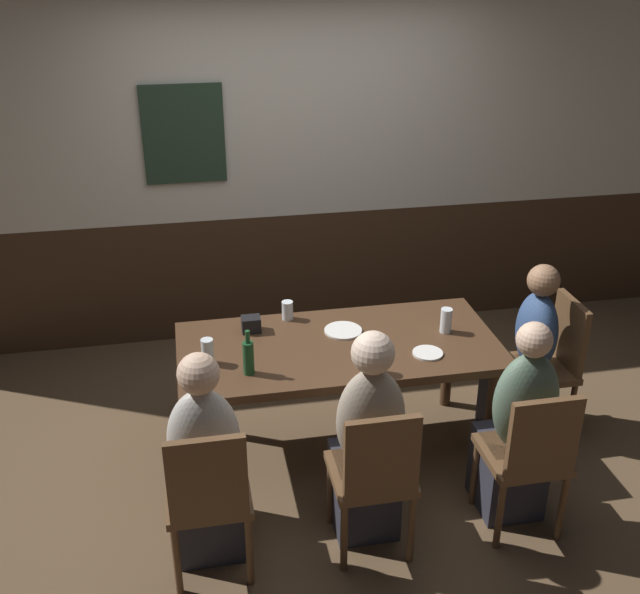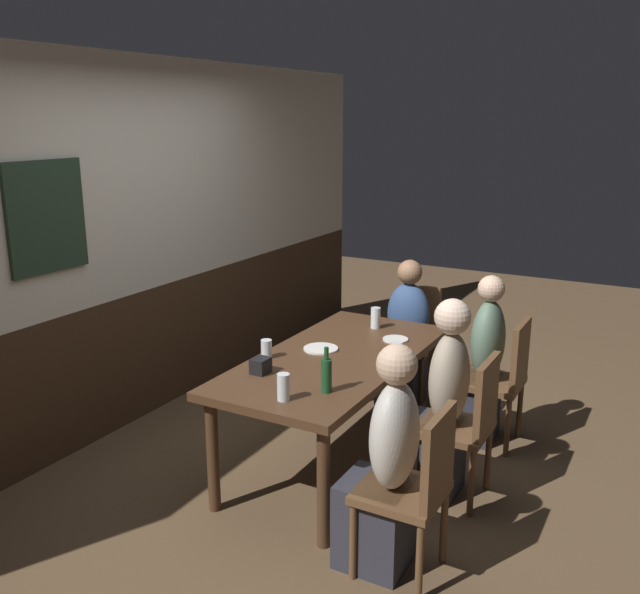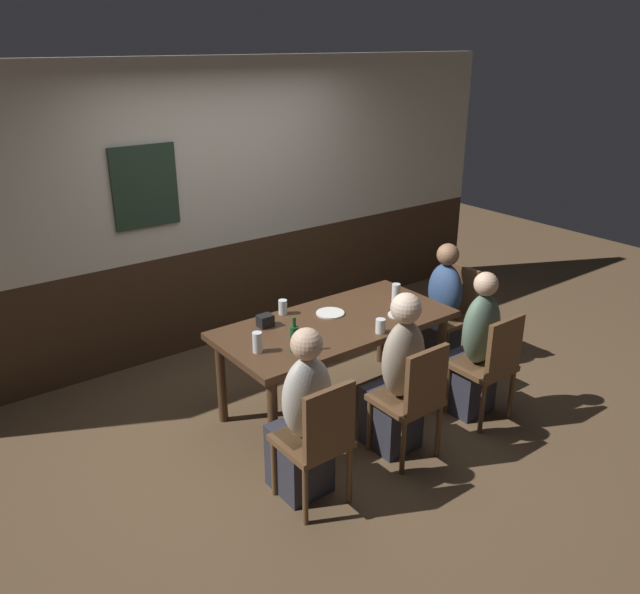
{
  "view_description": "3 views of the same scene",
  "coord_description": "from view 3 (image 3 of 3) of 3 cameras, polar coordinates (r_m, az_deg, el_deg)",
  "views": [
    {
      "loc": [
        -0.81,
        -3.66,
        2.85
      ],
      "look_at": [
        -0.08,
        0.12,
        0.98
      ],
      "focal_mm": 42.51,
      "sensor_mm": 36.0,
      "label": 1
    },
    {
      "loc": [
        -3.57,
        -1.86,
        2.19
      ],
      "look_at": [
        0.02,
        0.12,
        1.1
      ],
      "focal_mm": 38.53,
      "sensor_mm": 36.0,
      "label": 2
    },
    {
      "loc": [
        -2.75,
        -3.44,
        2.72
      ],
      "look_at": [
        -0.22,
        -0.1,
        1.02
      ],
      "focal_mm": 35.79,
      "sensor_mm": 36.0,
      "label": 3
    }
  ],
  "objects": [
    {
      "name": "chair_right_near",
      "position": [
        4.92,
        15.02,
        -5.65
      ],
      "size": [
        0.4,
        0.4,
        0.88
      ],
      "color": "brown",
      "rests_on": "ground_plane"
    },
    {
      "name": "chair_mid_near",
      "position": [
        4.38,
        8.37,
        -8.74
      ],
      "size": [
        0.4,
        0.4,
        0.88
      ],
      "color": "brown",
      "rests_on": "ground_plane"
    },
    {
      "name": "person_left_near",
      "position": [
        4.04,
        -1.53,
        -11.4
      ],
      "size": [
        0.34,
        0.37,
        1.18
      ],
      "color": "#2D2D38",
      "rests_on": "ground_plane"
    },
    {
      "name": "condiment_caddy",
      "position": [
        4.75,
        -4.92,
        -2.13
      ],
      "size": [
        0.11,
        0.09,
        0.09
      ],
      "primitive_type": "cube",
      "color": "black",
      "rests_on": "dining_table"
    },
    {
      "name": "plate_white_small",
      "position": [
        4.96,
        7.06,
        -1.58
      ],
      "size": [
        0.17,
        0.17,
        0.01
      ],
      "primitive_type": "cylinder",
      "color": "white",
      "rests_on": "dining_table"
    },
    {
      "name": "dining_table",
      "position": [
        4.86,
        1.4,
        -3.05
      ],
      "size": [
        1.82,
        0.87,
        0.74
      ],
      "color": "#472D1C",
      "rests_on": "ground_plane"
    },
    {
      "name": "beer_bottle_green",
      "position": [
        4.34,
        -2.31,
        -3.69
      ],
      "size": [
        0.06,
        0.06,
        0.25
      ],
      "color": "#194723",
      "rests_on": "dining_table"
    },
    {
      "name": "tumbler_water",
      "position": [
        4.65,
        5.42,
        -2.68
      ],
      "size": [
        0.07,
        0.07,
        0.11
      ],
      "color": "silver",
      "rests_on": "dining_table"
    },
    {
      "name": "plate_white_large",
      "position": [
        4.96,
        0.92,
        -1.45
      ],
      "size": [
        0.22,
        0.22,
        0.01
      ],
      "primitive_type": "cylinder",
      "color": "white",
      "rests_on": "dining_table"
    },
    {
      "name": "ground_plane",
      "position": [
        5.18,
        1.33,
        -9.69
      ],
      "size": [
        12.0,
        12.0,
        0.0
      ],
      "primitive_type": "plane",
      "color": "brown"
    },
    {
      "name": "chair_head_east",
      "position": [
        5.78,
        11.75,
        -1.1
      ],
      "size": [
        0.4,
        0.4,
        0.88
      ],
      "color": "brown",
      "rests_on": "ground_plane"
    },
    {
      "name": "tumbler_short",
      "position": [
        4.94,
        -3.34,
        -1.0
      ],
      "size": [
        0.07,
        0.07,
        0.12
      ],
      "color": "silver",
      "rests_on": "dining_table"
    },
    {
      "name": "pint_glass_amber",
      "position": [
        5.21,
        6.8,
        0.34
      ],
      "size": [
        0.07,
        0.07,
        0.15
      ],
      "color": "silver",
      "rests_on": "dining_table"
    },
    {
      "name": "wall_back",
      "position": [
        5.95,
        -8.58,
        8.01
      ],
      "size": [
        6.4,
        0.13,
        2.6
      ],
      "color": "#3D2819",
      "rests_on": "ground_plane"
    },
    {
      "name": "pint_glass_stout",
      "position": [
        4.36,
        -5.62,
        -4.17
      ],
      "size": [
        0.07,
        0.07,
        0.15
      ],
      "color": "silver",
      "rests_on": "dining_table"
    },
    {
      "name": "person_right_near",
      "position": [
        5.01,
        13.58,
        -5.04
      ],
      "size": [
        0.34,
        0.37,
        1.17
      ],
      "color": "#2D2D38",
      "rests_on": "ground_plane"
    },
    {
      "name": "chair_left_near",
      "position": [
        3.93,
        -0.12,
        -12.45
      ],
      "size": [
        0.4,
        0.4,
        0.88
      ],
      "color": "brown",
      "rests_on": "ground_plane"
    },
    {
      "name": "person_mid_near",
      "position": [
        4.47,
        6.93,
        -7.74
      ],
      "size": [
        0.34,
        0.37,
        1.2
      ],
      "color": "#2D2D38",
      "rests_on": "ground_plane"
    },
    {
      "name": "person_head_east",
      "position": [
        5.67,
        10.63,
        -1.7
      ],
      "size": [
        0.37,
        0.34,
        1.13
      ],
      "color": "#2D2D38",
      "rests_on": "ground_plane"
    }
  ]
}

